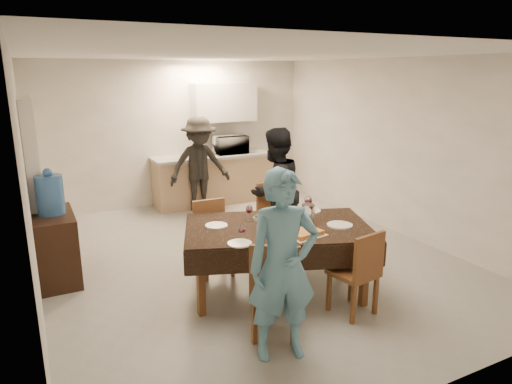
% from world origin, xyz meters
% --- Properties ---
extents(floor, '(5.00, 6.00, 0.02)m').
position_xyz_m(floor, '(0.00, 0.00, 0.00)').
color(floor, '#9E9E9A').
rests_on(floor, ground).
extents(ceiling, '(5.00, 6.00, 0.02)m').
position_xyz_m(ceiling, '(0.00, 0.00, 2.60)').
color(ceiling, white).
rests_on(ceiling, wall_back).
extents(wall_back, '(5.00, 0.02, 2.60)m').
position_xyz_m(wall_back, '(0.00, 3.00, 1.30)').
color(wall_back, white).
rests_on(wall_back, floor).
extents(wall_front, '(5.00, 0.02, 2.60)m').
position_xyz_m(wall_front, '(0.00, -3.00, 1.30)').
color(wall_front, white).
rests_on(wall_front, floor).
extents(wall_left, '(0.02, 6.00, 2.60)m').
position_xyz_m(wall_left, '(-2.50, 0.00, 1.30)').
color(wall_left, white).
rests_on(wall_left, floor).
extents(wall_right, '(0.02, 6.00, 2.60)m').
position_xyz_m(wall_right, '(2.50, 0.00, 1.30)').
color(wall_right, white).
rests_on(wall_right, floor).
extents(stub_partition, '(0.15, 1.40, 2.10)m').
position_xyz_m(stub_partition, '(-2.42, 1.20, 1.05)').
color(stub_partition, silver).
rests_on(stub_partition, floor).
extents(kitchen_base_cabinet, '(2.20, 0.60, 0.86)m').
position_xyz_m(kitchen_base_cabinet, '(0.60, 2.68, 0.43)').
color(kitchen_base_cabinet, '#A18660').
rests_on(kitchen_base_cabinet, floor).
extents(kitchen_worktop, '(2.24, 0.64, 0.05)m').
position_xyz_m(kitchen_worktop, '(0.60, 2.68, 0.89)').
color(kitchen_worktop, '#A3A39E').
rests_on(kitchen_worktop, kitchen_base_cabinet).
extents(upper_cabinet, '(1.20, 0.34, 0.70)m').
position_xyz_m(upper_cabinet, '(0.90, 2.82, 1.85)').
color(upper_cabinet, silver).
rests_on(upper_cabinet, wall_back).
extents(dining_table, '(2.26, 1.77, 0.77)m').
position_xyz_m(dining_table, '(-0.12, -1.01, 0.74)').
color(dining_table, black).
rests_on(dining_table, floor).
extents(chair_near_left, '(0.61, 0.64, 0.52)m').
position_xyz_m(chair_near_left, '(-0.57, -1.85, 0.59)').
color(chair_near_left, brown).
rests_on(chair_near_left, floor).
extents(chair_near_right, '(0.47, 0.47, 0.48)m').
position_xyz_m(chair_near_right, '(0.33, -1.84, 0.55)').
color(chair_near_right, brown).
rests_on(chair_near_right, floor).
extents(chair_far_left, '(0.42, 0.42, 0.48)m').
position_xyz_m(chair_far_left, '(-0.57, -0.34, 0.55)').
color(chair_far_left, brown).
rests_on(chair_far_left, floor).
extents(chair_far_right, '(0.50, 0.50, 0.55)m').
position_xyz_m(chair_far_right, '(0.33, -0.35, 0.62)').
color(chair_far_right, brown).
rests_on(chair_far_right, floor).
extents(console, '(0.44, 0.88, 0.82)m').
position_xyz_m(console, '(-2.28, 0.43, 0.41)').
color(console, black).
rests_on(console, floor).
extents(water_jug, '(0.30, 0.30, 0.45)m').
position_xyz_m(water_jug, '(-2.28, 0.43, 1.04)').
color(water_jug, '#3B71B9').
rests_on(water_jug, console).
extents(wine_bottle, '(0.08, 0.08, 0.30)m').
position_xyz_m(wine_bottle, '(-0.17, -0.96, 0.92)').
color(wine_bottle, black).
rests_on(wine_bottle, dining_table).
extents(water_pitcher, '(0.14, 0.14, 0.21)m').
position_xyz_m(water_pitcher, '(0.23, -1.06, 0.88)').
color(water_pitcher, white).
rests_on(water_pitcher, dining_table).
extents(savoury_tart, '(0.44, 0.36, 0.05)m').
position_xyz_m(savoury_tart, '(-0.02, -1.39, 0.80)').
color(savoury_tart, '#D18C3D').
rests_on(savoury_tart, dining_table).
extents(salad_bowl, '(0.19, 0.19, 0.07)m').
position_xyz_m(salad_bowl, '(0.18, -0.83, 0.81)').
color(salad_bowl, silver).
rests_on(salad_bowl, dining_table).
extents(mushroom_dish, '(0.20, 0.20, 0.03)m').
position_xyz_m(mushroom_dish, '(-0.17, -0.73, 0.79)').
color(mushroom_dish, silver).
rests_on(mushroom_dish, dining_table).
extents(wine_glass_a, '(0.08, 0.08, 0.18)m').
position_xyz_m(wine_glass_a, '(-0.67, -1.26, 0.86)').
color(wine_glass_a, white).
rests_on(wine_glass_a, dining_table).
extents(wine_glass_b, '(0.09, 0.09, 0.21)m').
position_xyz_m(wine_glass_b, '(0.43, -0.76, 0.88)').
color(wine_glass_b, white).
rests_on(wine_glass_b, dining_table).
extents(wine_glass_c, '(0.08, 0.08, 0.18)m').
position_xyz_m(wine_glass_c, '(-0.32, -0.71, 0.86)').
color(wine_glass_c, white).
rests_on(wine_glass_c, dining_table).
extents(plate_near_left, '(0.24, 0.24, 0.01)m').
position_xyz_m(plate_near_left, '(-0.72, -1.31, 0.78)').
color(plate_near_left, silver).
rests_on(plate_near_left, dining_table).
extents(plate_near_right, '(0.28, 0.28, 0.02)m').
position_xyz_m(plate_near_right, '(0.48, -1.31, 0.78)').
color(plate_near_right, silver).
rests_on(plate_near_right, dining_table).
extents(plate_far_left, '(0.24, 0.24, 0.01)m').
position_xyz_m(plate_far_left, '(-0.72, -0.71, 0.78)').
color(plate_far_left, silver).
rests_on(plate_far_left, dining_table).
extents(plate_far_right, '(0.28, 0.28, 0.02)m').
position_xyz_m(plate_far_right, '(0.48, -0.71, 0.78)').
color(plate_far_right, silver).
rests_on(plate_far_right, dining_table).
extents(microwave, '(0.60, 0.41, 0.33)m').
position_xyz_m(microwave, '(0.95, 2.68, 1.08)').
color(microwave, silver).
rests_on(microwave, kitchen_worktop).
extents(person_near, '(0.68, 0.53, 1.66)m').
position_xyz_m(person_near, '(-0.67, -2.06, 0.83)').
color(person_near, '#5C96B1').
rests_on(person_near, floor).
extents(person_far, '(0.99, 0.88, 1.70)m').
position_xyz_m(person_far, '(0.43, 0.04, 0.85)').
color(person_far, black).
rests_on(person_far, floor).
extents(person_kitchen, '(1.08, 0.62, 1.67)m').
position_xyz_m(person_kitchen, '(0.17, 2.23, 0.83)').
color(person_kitchen, black).
rests_on(person_kitchen, floor).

